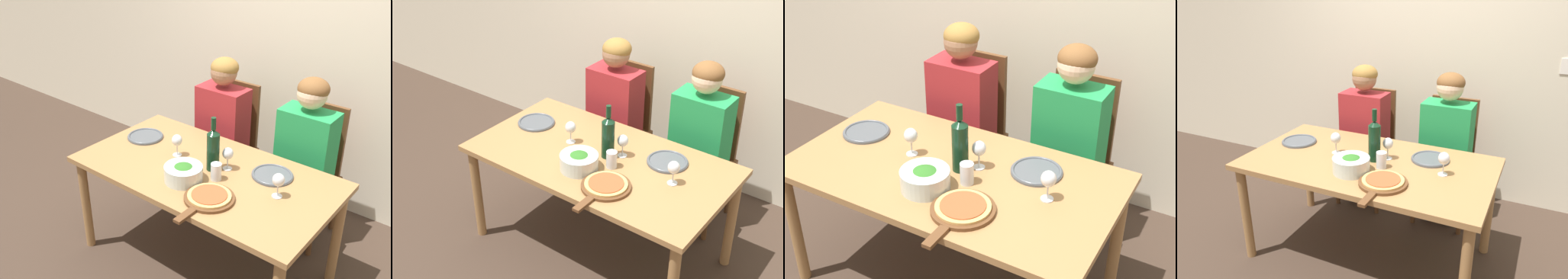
% 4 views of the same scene
% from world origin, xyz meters
% --- Properties ---
extents(dining_table, '(1.63, 0.88, 0.74)m').
position_xyz_m(dining_table, '(0.00, 0.00, 0.66)').
color(dining_table, '#9E7042').
rests_on(dining_table, ground).
extents(chair_left, '(0.42, 0.42, 0.99)m').
position_xyz_m(chair_left, '(-0.36, 0.79, 0.53)').
color(chair_left, brown).
rests_on(chair_left, ground).
extents(chair_right, '(0.42, 0.42, 0.99)m').
position_xyz_m(chair_right, '(0.35, 0.79, 0.53)').
color(chair_right, brown).
rests_on(chair_right, ground).
extents(person_woman, '(0.47, 0.51, 1.23)m').
position_xyz_m(person_woman, '(-0.36, 0.67, 0.74)').
color(person_woman, '#28282D').
rests_on(person_woman, ground).
extents(person_man, '(0.47, 0.51, 1.23)m').
position_xyz_m(person_man, '(0.35, 0.67, 0.74)').
color(person_man, '#28282D').
rests_on(person_man, ground).
extents(wine_bottle, '(0.08, 0.08, 0.35)m').
position_xyz_m(wine_bottle, '(0.03, 0.04, 0.88)').
color(wine_bottle, black).
rests_on(wine_bottle, dining_table).
extents(broccoli_bowl, '(0.23, 0.23, 0.11)m').
position_xyz_m(broccoli_bowl, '(-0.03, -0.18, 0.79)').
color(broccoli_bowl, silver).
rests_on(broccoli_bowl, dining_table).
extents(dinner_plate_left, '(0.26, 0.26, 0.02)m').
position_xyz_m(dinner_plate_left, '(-0.61, 0.09, 0.75)').
color(dinner_plate_left, '#4C5156').
rests_on(dinner_plate_left, dining_table).
extents(dinner_plate_right, '(0.26, 0.26, 0.02)m').
position_xyz_m(dinner_plate_right, '(0.37, 0.20, 0.75)').
color(dinner_plate_right, '#4C5156').
rests_on(dinner_plate_right, dining_table).
extents(pizza_on_board, '(0.29, 0.43, 0.04)m').
position_xyz_m(pizza_on_board, '(0.21, -0.25, 0.75)').
color(pizza_on_board, brown).
rests_on(pizza_on_board, dining_table).
extents(wine_glass_left, '(0.07, 0.07, 0.15)m').
position_xyz_m(wine_glass_left, '(-0.26, 0.03, 0.84)').
color(wine_glass_left, silver).
rests_on(wine_glass_left, dining_table).
extents(wine_glass_right, '(0.07, 0.07, 0.15)m').
position_xyz_m(wine_glass_right, '(0.50, 0.02, 0.84)').
color(wine_glass_right, silver).
rests_on(wine_glass_right, dining_table).
extents(wine_glass_centre, '(0.07, 0.07, 0.15)m').
position_xyz_m(wine_glass_centre, '(0.10, 0.09, 0.84)').
color(wine_glass_centre, silver).
rests_on(wine_glass_centre, dining_table).
extents(water_tumbler, '(0.07, 0.07, 0.11)m').
position_xyz_m(water_tumbler, '(0.12, -0.05, 0.79)').
color(water_tumbler, silver).
rests_on(water_tumbler, dining_table).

